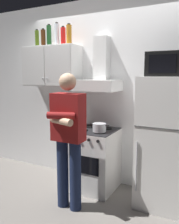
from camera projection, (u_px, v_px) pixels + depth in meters
ground_plane at (90, 196)px, 3.19m from camera, size 7.00×7.00×0.00m
back_wall_tiled at (108, 93)px, 3.51m from camera, size 4.80×0.10×2.70m
upper_cabinet at (52, 66)px, 3.63m from camera, size 0.90×0.37×0.60m
stove_oven at (94, 159)px, 3.37m from camera, size 0.60×0.62×0.87m
range_hood at (99, 76)px, 3.30m from camera, size 0.60×0.44×0.75m
refrigerator at (164, 143)px, 2.88m from camera, size 0.60×0.62×1.60m
microwave at (169, 64)px, 2.75m from camera, size 0.48×0.37×0.28m
person_standing at (68, 136)px, 2.79m from camera, size 0.38×0.33×1.64m
cooking_pot at (99, 127)px, 3.13m from camera, size 0.28×0.18×0.11m
bottle_vodka_clear at (57, 35)px, 3.51m from camera, size 0.07×0.07×0.33m
bottle_wine_green at (49, 36)px, 3.60m from camera, size 0.07×0.07×0.33m
bottle_liquor_amber at (69, 35)px, 3.39m from camera, size 0.08×0.08×0.29m
bottle_olive_oil at (37, 39)px, 3.74m from camera, size 0.06×0.06×0.28m
bottle_soda_red at (63, 36)px, 3.49m from camera, size 0.07×0.07×0.27m
bottle_rum_dark at (43, 38)px, 3.62m from camera, size 0.07×0.07×0.27m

